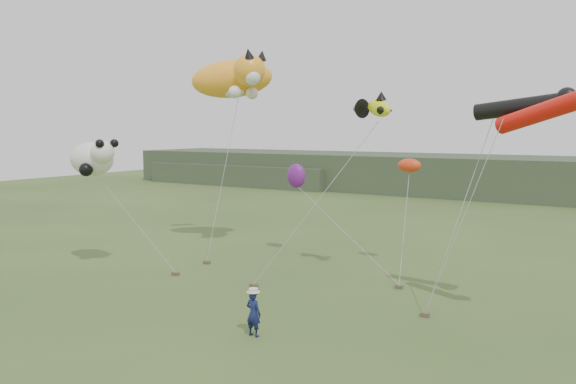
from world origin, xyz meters
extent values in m
plane|color=#385123|center=(0.00, 0.00, 0.00)|extent=(120.00, 120.00, 0.00)
cube|color=#2D3D28|center=(0.00, 45.00, 2.00)|extent=(90.00, 12.00, 4.00)
cube|color=#2D3D28|center=(-30.00, 42.00, 1.25)|extent=(25.00, 8.00, 2.50)
imported|color=#131B48|center=(0.78, -0.46, 0.76)|extent=(0.57, 0.38, 1.52)
cube|color=brown|center=(-6.98, 6.49, 0.08)|extent=(0.30, 0.24, 0.15)
cube|color=brown|center=(-2.51, 4.24, 0.08)|extent=(0.30, 0.24, 0.15)
cube|color=brown|center=(4.98, 4.36, 0.08)|extent=(0.30, 0.24, 0.15)
cube|color=brown|center=(-6.76, 3.97, 0.08)|extent=(0.30, 0.24, 0.15)
cube|color=brown|center=(2.89, 7.33, 0.08)|extent=(0.30, 0.24, 0.15)
ellipsoid|color=#FFA023|center=(-7.95, 10.01, 9.52)|extent=(5.01, 4.13, 2.42)
sphere|color=#FFA023|center=(-6.09, 9.08, 9.80)|extent=(1.67, 1.67, 1.67)
cone|color=black|center=(-5.81, 8.62, 10.59)|extent=(0.52, 0.63, 0.63)
cone|color=black|center=(-5.63, 9.54, 10.59)|extent=(0.52, 0.60, 0.59)
sphere|color=white|center=(-5.72, 8.80, 9.43)|extent=(0.84, 0.84, 0.84)
ellipsoid|color=white|center=(-7.76, 9.73, 8.78)|extent=(1.63, 0.82, 0.51)
sphere|color=white|center=(-6.65, 8.52, 8.69)|extent=(0.65, 0.65, 0.65)
sphere|color=white|center=(-6.46, 9.82, 8.69)|extent=(0.65, 0.65, 0.65)
cylinder|color=#FFA023|center=(-10.36, 10.75, 9.90)|extent=(1.73, 1.27, 1.01)
ellipsoid|color=yellow|center=(1.70, 7.66, 7.67)|extent=(1.56, 1.15, 1.00)
cone|color=black|center=(0.56, 7.95, 7.67)|extent=(0.97, 1.06, 0.85)
cone|color=black|center=(1.79, 7.66, 8.19)|extent=(0.47, 0.47, 0.38)
cone|color=black|center=(1.98, 7.19, 7.57)|extent=(0.50, 0.53, 0.38)
cone|color=black|center=(1.98, 8.14, 7.57)|extent=(0.50, 0.53, 0.38)
cylinder|color=black|center=(7.69, 5.95, 7.55)|extent=(3.30, 1.01, 0.94)
sphere|color=black|center=(9.13, 5.43, 7.80)|extent=(0.64, 0.64, 0.64)
cylinder|color=red|center=(8.47, 4.86, 7.31)|extent=(3.15, 2.01, 1.42)
ellipsoid|color=white|center=(-10.95, 2.88, 5.36)|extent=(2.43, 1.62, 1.62)
sphere|color=white|center=(-9.87, 2.61, 5.72)|extent=(1.08, 1.08, 1.08)
sphere|color=black|center=(-9.60, 2.25, 6.12)|extent=(0.40, 0.40, 0.40)
sphere|color=black|center=(-9.51, 3.01, 6.12)|extent=(0.40, 0.40, 0.40)
sphere|color=black|center=(-10.50, 2.16, 4.91)|extent=(0.63, 0.63, 0.63)
sphere|color=black|center=(-11.67, 3.15, 5.00)|extent=(0.63, 0.63, 0.63)
ellipsoid|color=red|center=(1.99, 10.83, 5.05)|extent=(1.14, 0.67, 0.67)
ellipsoid|color=#67197C|center=(-4.10, 10.49, 4.31)|extent=(1.05, 0.70, 1.29)
camera|label=1|loc=(11.06, -15.04, 6.74)|focal=35.00mm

